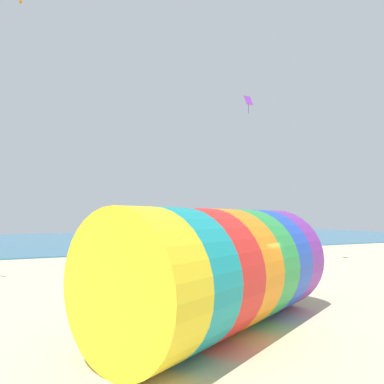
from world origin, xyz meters
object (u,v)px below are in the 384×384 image
(bystander_near_water, at_px, (246,258))
(bystander_far_left, at_px, (218,266))
(kite_handler, at_px, (262,275))
(giant_inflatable_tube, at_px, (221,268))
(kite_orange_parafoil, at_px, (21,0))
(kite_purple_diamond, at_px, (248,101))

(bystander_near_water, xyz_separation_m, bystander_far_left, (-2.79, -1.84, -0.05))
(kite_handler, distance_m, bystander_far_left, 3.48)
(giant_inflatable_tube, xyz_separation_m, kite_orange_parafoil, (-6.54, 17.41, 16.87))
(giant_inflatable_tube, relative_size, kite_handler, 5.11)
(bystander_near_water, bearing_deg, kite_orange_parafoil, 144.37)
(kite_handler, relative_size, bystander_far_left, 1.08)
(giant_inflatable_tube, height_order, kite_purple_diamond, kite_purple_diamond)
(bystander_far_left, bearing_deg, bystander_near_water, 33.31)
(bystander_near_water, bearing_deg, kite_handler, -116.43)
(bystander_far_left, bearing_deg, giant_inflatable_tube, -117.78)
(kite_handler, relative_size, bystander_near_water, 1.02)
(giant_inflatable_tube, bearing_deg, kite_orange_parafoil, 110.57)
(giant_inflatable_tube, height_order, kite_handler, giant_inflatable_tube)
(giant_inflatable_tube, xyz_separation_m, bystander_far_left, (3.40, 6.45, -0.95))
(giant_inflatable_tube, relative_size, bystander_near_water, 5.22)
(kite_purple_diamond, height_order, bystander_far_left, kite_purple_diamond)
(kite_purple_diamond, xyz_separation_m, bystander_near_water, (-3.77, -5.23, -11.53))
(kite_orange_parafoil, xyz_separation_m, bystander_far_left, (9.94, -10.96, -17.82))
(kite_purple_diamond, bearing_deg, kite_orange_parafoil, 166.73)
(bystander_near_water, relative_size, bystander_far_left, 1.06)
(bystander_near_water, bearing_deg, kite_purple_diamond, 54.22)
(kite_handler, bearing_deg, bystander_near_water, 63.57)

